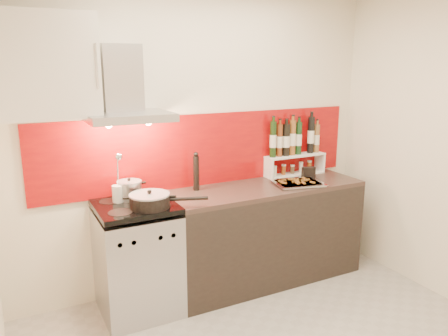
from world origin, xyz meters
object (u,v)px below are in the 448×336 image
range_stove (138,260)px  pepper_mill (196,172)px  saute_pan (151,201)px  stock_pot (130,190)px  baking_tray (298,183)px  counter (265,233)px

range_stove → pepper_mill: (0.59, 0.16, 0.62)m
pepper_mill → saute_pan: bearing=-149.5°
range_stove → stock_pot: size_ratio=4.56×
saute_pan → baking_tray: bearing=1.7°
range_stove → counter: bearing=0.2°
counter → stock_pot: (-1.20, 0.14, 0.53)m
saute_pan → baking_tray: size_ratio=1.18×
counter → range_stove: bearing=-179.8°
range_stove → counter: size_ratio=0.51×
counter → baking_tray: (0.28, -0.10, 0.47)m
stock_pot → pepper_mill: (0.59, 0.01, 0.08)m
range_stove → pepper_mill: size_ratio=2.70×
range_stove → baking_tray: 1.55m
stock_pot → baking_tray: size_ratio=0.41×
range_stove → stock_pot: (0.00, 0.15, 0.54)m
counter → saute_pan: (-1.12, -0.14, 0.51)m
stock_pot → pepper_mill: size_ratio=0.59×
baking_tray → counter: bearing=159.9°
pepper_mill → baking_tray: bearing=-16.1°
counter → baking_tray: 0.55m
range_stove → stock_pot: 0.56m
range_stove → stock_pot: bearing=89.3°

